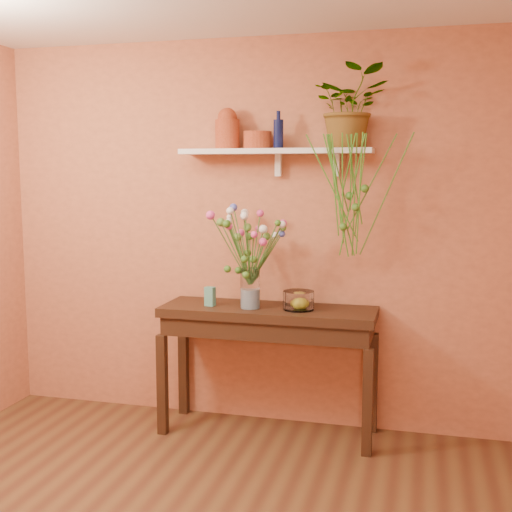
{
  "coord_description": "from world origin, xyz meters",
  "views": [
    {
      "loc": [
        1.05,
        -2.47,
        1.79
      ],
      "look_at": [
        0.0,
        1.55,
        1.25
      ],
      "focal_mm": 46.15,
      "sensor_mm": 36.0,
      "label": 1
    }
  ],
  "objects_px": {
    "sideboard": "(268,326)",
    "blue_bottle": "(278,133)",
    "bouquet": "(248,235)",
    "terracotta_jug": "(227,129)",
    "spider_plant": "(350,107)",
    "glass_bowl": "(299,301)",
    "glass_vase": "(250,291)"
  },
  "relations": [
    {
      "from": "terracotta_jug",
      "to": "blue_bottle",
      "type": "bearing_deg",
      "value": -4.23
    },
    {
      "from": "sideboard",
      "to": "terracotta_jug",
      "type": "xyz_separation_m",
      "value": [
        -0.32,
        0.14,
        1.32
      ]
    },
    {
      "from": "sideboard",
      "to": "spider_plant",
      "type": "height_order",
      "value": "spider_plant"
    },
    {
      "from": "blue_bottle",
      "to": "bouquet",
      "type": "bearing_deg",
      "value": -131.44
    },
    {
      "from": "blue_bottle",
      "to": "bouquet",
      "type": "xyz_separation_m",
      "value": [
        -0.16,
        -0.18,
        -0.67
      ]
    },
    {
      "from": "sideboard",
      "to": "glass_bowl",
      "type": "bearing_deg",
      "value": -5.41
    },
    {
      "from": "spider_plant",
      "to": "bouquet",
      "type": "height_order",
      "value": "spider_plant"
    },
    {
      "from": "terracotta_jug",
      "to": "blue_bottle",
      "type": "height_order",
      "value": "terracotta_jug"
    },
    {
      "from": "sideboard",
      "to": "glass_bowl",
      "type": "height_order",
      "value": "glass_bowl"
    },
    {
      "from": "glass_vase",
      "to": "glass_bowl",
      "type": "distance_m",
      "value": 0.33
    },
    {
      "from": "sideboard",
      "to": "blue_bottle",
      "type": "distance_m",
      "value": 1.29
    },
    {
      "from": "bouquet",
      "to": "glass_bowl",
      "type": "height_order",
      "value": "bouquet"
    },
    {
      "from": "glass_vase",
      "to": "spider_plant",
      "type": "bearing_deg",
      "value": 17.27
    },
    {
      "from": "glass_vase",
      "to": "glass_bowl",
      "type": "bearing_deg",
      "value": 5.86
    },
    {
      "from": "terracotta_jug",
      "to": "spider_plant",
      "type": "height_order",
      "value": "spider_plant"
    },
    {
      "from": "blue_bottle",
      "to": "terracotta_jug",
      "type": "bearing_deg",
      "value": 175.77
    },
    {
      "from": "sideboard",
      "to": "bouquet",
      "type": "xyz_separation_m",
      "value": [
        -0.12,
        -0.07,
        0.62
      ]
    },
    {
      "from": "sideboard",
      "to": "bouquet",
      "type": "bearing_deg",
      "value": -151.64
    },
    {
      "from": "terracotta_jug",
      "to": "bouquet",
      "type": "bearing_deg",
      "value": -45.75
    },
    {
      "from": "sideboard",
      "to": "spider_plant",
      "type": "xyz_separation_m",
      "value": [
        0.51,
        0.14,
        1.45
      ]
    },
    {
      "from": "spider_plant",
      "to": "glass_bowl",
      "type": "xyz_separation_m",
      "value": [
        -0.3,
        -0.16,
        -1.26
      ]
    },
    {
      "from": "glass_vase",
      "to": "bouquet",
      "type": "relative_size",
      "value": 0.51
    },
    {
      "from": "spider_plant",
      "to": "blue_bottle",
      "type": "bearing_deg",
      "value": -177.01
    },
    {
      "from": "glass_bowl",
      "to": "sideboard",
      "type": "bearing_deg",
      "value": 174.59
    },
    {
      "from": "sideboard",
      "to": "spider_plant",
      "type": "distance_m",
      "value": 1.54
    },
    {
      "from": "spider_plant",
      "to": "terracotta_jug",
      "type": "bearing_deg",
      "value": 179.85
    },
    {
      "from": "terracotta_jug",
      "to": "glass_vase",
      "type": "distance_m",
      "value": 1.12
    },
    {
      "from": "bouquet",
      "to": "terracotta_jug",
      "type": "bearing_deg",
      "value": 134.25
    },
    {
      "from": "blue_bottle",
      "to": "bouquet",
      "type": "height_order",
      "value": "blue_bottle"
    },
    {
      "from": "terracotta_jug",
      "to": "bouquet",
      "type": "distance_m",
      "value": 0.76
    },
    {
      "from": "terracotta_jug",
      "to": "blue_bottle",
      "type": "xyz_separation_m",
      "value": [
        0.36,
        -0.03,
        -0.03
      ]
    },
    {
      "from": "blue_bottle",
      "to": "spider_plant",
      "type": "height_order",
      "value": "spider_plant"
    }
  ]
}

